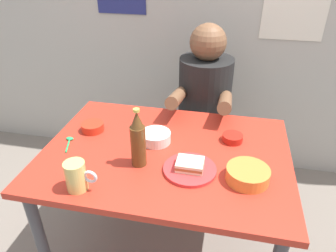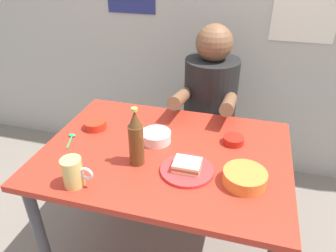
% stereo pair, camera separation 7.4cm
% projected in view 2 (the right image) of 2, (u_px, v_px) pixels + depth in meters
% --- Properties ---
extents(dining_table, '(1.10, 0.80, 0.74)m').
position_uv_depth(dining_table, '(165.00, 167.00, 1.47)').
color(dining_table, '#B72D1E').
rests_on(dining_table, ground).
extents(stool, '(0.34, 0.34, 0.45)m').
position_uv_depth(stool, '(206.00, 149.00, 2.12)').
color(stool, '#4C4C51').
rests_on(stool, ground).
extents(person_seated, '(0.33, 0.56, 0.72)m').
position_uv_depth(person_seated, '(210.00, 93.00, 1.90)').
color(person_seated, black).
rests_on(person_seated, stool).
extents(plate_orange, '(0.22, 0.22, 0.01)m').
position_uv_depth(plate_orange, '(187.00, 170.00, 1.29)').
color(plate_orange, red).
rests_on(plate_orange, dining_table).
extents(sandwich, '(0.11, 0.09, 0.04)m').
position_uv_depth(sandwich, '(187.00, 165.00, 1.28)').
color(sandwich, beige).
rests_on(sandwich, plate_orange).
extents(beer_mug, '(0.13, 0.08, 0.12)m').
position_uv_depth(beer_mug, '(73.00, 172.00, 1.19)').
color(beer_mug, '#D1BC66').
rests_on(beer_mug, dining_table).
extents(beer_bottle, '(0.06, 0.06, 0.26)m').
position_uv_depth(beer_bottle, '(136.00, 139.00, 1.28)').
color(beer_bottle, '#593819').
rests_on(beer_bottle, dining_table).
extents(soup_bowl_orange, '(0.17, 0.17, 0.05)m').
position_uv_depth(soup_bowl_orange, '(245.00, 177.00, 1.22)').
color(soup_bowl_orange, orange).
rests_on(soup_bowl_orange, dining_table).
extents(sauce_bowl_chili, '(0.11, 0.11, 0.04)m').
position_uv_depth(sauce_bowl_chili, '(95.00, 124.00, 1.58)').
color(sauce_bowl_chili, red).
rests_on(sauce_bowl_chili, dining_table).
extents(sambal_bowl_red, '(0.10, 0.10, 0.03)m').
position_uv_depth(sambal_bowl_red, '(233.00, 140.00, 1.46)').
color(sambal_bowl_red, '#B21E14').
rests_on(sambal_bowl_red, dining_table).
extents(rice_bowl_white, '(0.14, 0.14, 0.05)m').
position_uv_depth(rice_bowl_white, '(156.00, 136.00, 1.47)').
color(rice_bowl_white, silver).
rests_on(rice_bowl_white, dining_table).
extents(spoon, '(0.06, 0.12, 0.01)m').
position_uv_depth(spoon, '(71.00, 138.00, 1.50)').
color(spoon, '#26A559').
rests_on(spoon, dining_table).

